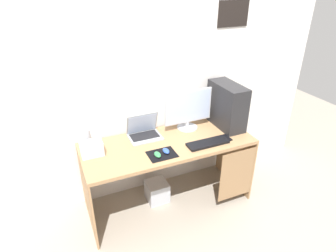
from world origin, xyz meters
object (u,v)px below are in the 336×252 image
Objects in this scene: pc_tower at (227,106)px; laptop at (144,132)px; projector at (92,149)px; mouse_left at (166,151)px; subwoofer at (157,191)px; monitor at (188,110)px; keyboard at (208,143)px; cell_phone at (226,138)px; speaker at (86,138)px; mouse_right at (157,155)px.

pc_tower is 0.92m from laptop.
projector reaches higher than mouse_left.
monitor is at bearing 15.39° from subwoofer.
cell_phone is at bearing 6.42° from keyboard.
subwoofer is (-0.41, -0.11, -0.86)m from monitor.
monitor reaches higher than keyboard.
laptop reaches higher than cell_phone.
speaker reaches higher than subwoofer.
mouse_right is 0.74× the size of cell_phone.
mouse_right is at bearing -108.26° from subwoofer.
speaker is at bearing 148.21° from mouse_left.
cell_phone is at bearing -19.42° from subwoofer.
monitor is at bearing 37.27° from mouse_right.
monitor is (-0.41, 0.10, -0.02)m from pc_tower.
mouse_right is 0.43× the size of subwoofer.
projector is 0.68m from mouse_left.
subwoofer is (0.09, 0.27, -0.67)m from mouse_right.
speaker is at bearing 174.05° from pc_tower.
projector is at bearing -82.87° from speaker.
mouse_right is (-0.50, -0.38, -0.20)m from monitor.
pc_tower is 1.45m from projector.
laptop is 1.74× the size of speaker.
mouse_left reaches higher than subwoofer.
mouse_left is at bearing -77.51° from laptop.
subwoofer is at bearing 160.58° from cell_phone.
keyboard reaches higher than subwoofer.
mouse_right is (-0.01, -0.40, -0.03)m from laptop.
pc_tower reaches higher than mouse_left.
mouse_left is at bearing 14.74° from mouse_right.
cell_phone is (0.75, -0.37, -0.04)m from laptop.
pc_tower is 0.91× the size of monitor.
cell_phone is at bearing -10.42° from projector.
laptop is at bearing 88.27° from mouse_right.
speaker is 0.82× the size of subwoofer.
speaker is (-0.57, 0.03, 0.04)m from laptop.
laptop is 0.56m from projector.
keyboard is 0.53m from mouse_right.
pc_tower is at bearing 16.98° from mouse_right.
cell_phone is (0.66, 0.01, -0.02)m from mouse_left.
laptop reaches higher than mouse_right.
mouse_left is 0.10m from mouse_right.
monitor is at bearing 165.63° from pc_tower.
speaker is 1.93× the size of mouse_right.
monitor is at bearing 6.15° from projector.
mouse_left reaches higher than cell_phone.
mouse_right is (-0.91, -0.28, -0.21)m from pc_tower.
subwoofer is at bearing -60.09° from laptop.
projector is at bearing -166.63° from laptop.
keyboard is 0.83m from subwoofer.
pc_tower is 3.67× the size of cell_phone.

